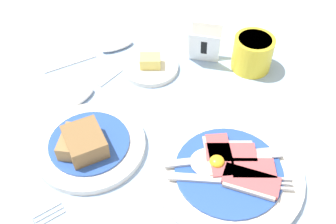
# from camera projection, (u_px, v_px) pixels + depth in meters

# --- Properties ---
(ground_plane) EXTENTS (3.00, 3.00, 0.00)m
(ground_plane) POSITION_uv_depth(u_px,v_px,m) (154.00, 161.00, 0.63)
(ground_plane) COLOR #93B2DB
(breakfast_plate) EXTENTS (0.23, 0.23, 0.03)m
(breakfast_plate) POSITION_uv_depth(u_px,v_px,m) (229.00, 172.00, 0.61)
(breakfast_plate) COLOR silver
(breakfast_plate) RESTS_ON ground_plane
(bread_plate) EXTENTS (0.18, 0.18, 0.05)m
(bread_plate) POSITION_uv_depth(u_px,v_px,m) (87.00, 144.00, 0.64)
(bread_plate) COLOR silver
(bread_plate) RESTS_ON ground_plane
(sugar_cup) EXTENTS (0.08, 0.08, 0.07)m
(sugar_cup) POSITION_uv_depth(u_px,v_px,m) (253.00, 52.00, 0.76)
(sugar_cup) COLOR yellow
(sugar_cup) RESTS_ON ground_plane
(butter_dish) EXTENTS (0.11, 0.11, 0.03)m
(butter_dish) POSITION_uv_depth(u_px,v_px,m) (150.00, 66.00, 0.78)
(butter_dish) COLOR silver
(butter_dish) RESTS_ON ground_plane
(number_card) EXTENTS (0.06, 0.05, 0.07)m
(number_card) POSITION_uv_depth(u_px,v_px,m) (205.00, 45.00, 0.77)
(number_card) COLOR white
(number_card) RESTS_ON ground_plane
(teaspoon_by_saucer) EXTENTS (0.11, 0.18, 0.01)m
(teaspoon_by_saucer) POSITION_uv_depth(u_px,v_px,m) (89.00, 91.00, 0.73)
(teaspoon_by_saucer) COLOR silver
(teaspoon_by_saucer) RESTS_ON ground_plane
(teaspoon_near_cup) EXTENTS (0.16, 0.14, 0.01)m
(teaspoon_near_cup) POSITION_uv_depth(u_px,v_px,m) (105.00, 50.00, 0.81)
(teaspoon_near_cup) COLOR silver
(teaspoon_near_cup) RESTS_ON ground_plane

